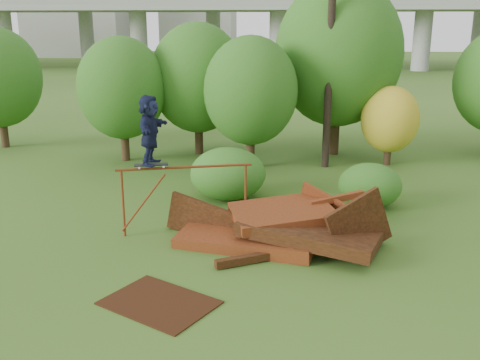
# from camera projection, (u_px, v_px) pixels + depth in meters

# --- Properties ---
(ground) EXTENTS (240.00, 240.00, 0.00)m
(ground) POSITION_uv_depth(u_px,v_px,m) (271.00, 278.00, 11.46)
(ground) COLOR #2D5116
(ground) RESTS_ON ground
(scrap_pile) EXTENTS (5.74, 3.39, 1.94)m
(scrap_pile) POSITION_uv_depth(u_px,v_px,m) (280.00, 229.00, 13.21)
(scrap_pile) COLOR #44210C
(scrap_pile) RESTS_ON ground
(grind_rail) EXTENTS (3.37, 0.91, 1.79)m
(grind_rail) POSITION_uv_depth(u_px,v_px,m) (185.00, 183.00, 13.67)
(grind_rail) COLOR maroon
(grind_rail) RESTS_ON ground
(skateboard) EXTENTS (0.87, 0.43, 0.09)m
(skateboard) POSITION_uv_depth(u_px,v_px,m) (151.00, 165.00, 13.39)
(skateboard) COLOR black
(skateboard) RESTS_ON grind_rail
(skater) EXTENTS (0.62, 1.64, 1.73)m
(skater) POSITION_uv_depth(u_px,v_px,m) (150.00, 130.00, 13.15)
(skater) COLOR #161C39
(skater) RESTS_ON skateboard
(flat_plate) EXTENTS (2.52, 2.31, 0.03)m
(flat_plate) POSITION_uv_depth(u_px,v_px,m) (159.00, 303.00, 10.38)
(flat_plate) COLOR black
(flat_plate) RESTS_ON ground
(tree_0) EXTENTS (3.48, 3.48, 4.91)m
(tree_0) POSITION_uv_depth(u_px,v_px,m) (122.00, 88.00, 20.93)
(tree_0) COLOR black
(tree_0) RESTS_ON ground
(tree_1) EXTENTS (3.91, 3.91, 5.44)m
(tree_1) POSITION_uv_depth(u_px,v_px,m) (198.00, 78.00, 21.99)
(tree_1) COLOR black
(tree_1) RESTS_ON ground
(tree_2) EXTENTS (3.51, 3.51, 4.95)m
(tree_2) POSITION_uv_depth(u_px,v_px,m) (251.00, 91.00, 19.81)
(tree_2) COLOR black
(tree_2) RESTS_ON ground
(tree_3) EXTENTS (5.15, 5.15, 7.14)m
(tree_3) POSITION_uv_depth(u_px,v_px,m) (338.00, 54.00, 21.65)
(tree_3) COLOR black
(tree_3) RESTS_ON ground
(tree_4) EXTENTS (2.23, 2.23, 3.07)m
(tree_4) POSITION_uv_depth(u_px,v_px,m) (390.00, 119.00, 20.55)
(tree_4) COLOR black
(tree_4) RESTS_ON ground
(shrub_left) EXTENTS (2.36, 2.17, 1.63)m
(shrub_left) POSITION_uv_depth(u_px,v_px,m) (228.00, 174.00, 16.57)
(shrub_left) COLOR #275215
(shrub_left) RESTS_ON ground
(shrub_right) EXTENTS (1.87, 1.72, 1.33)m
(shrub_right) POSITION_uv_depth(u_px,v_px,m) (370.00, 185.00, 15.87)
(shrub_right) COLOR #275215
(shrub_right) RESTS_ON ground
(utility_pole) EXTENTS (1.40, 0.28, 9.08)m
(utility_pole) POSITION_uv_depth(u_px,v_px,m) (330.00, 44.00, 19.44)
(utility_pole) COLOR black
(utility_pole) RESTS_ON ground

